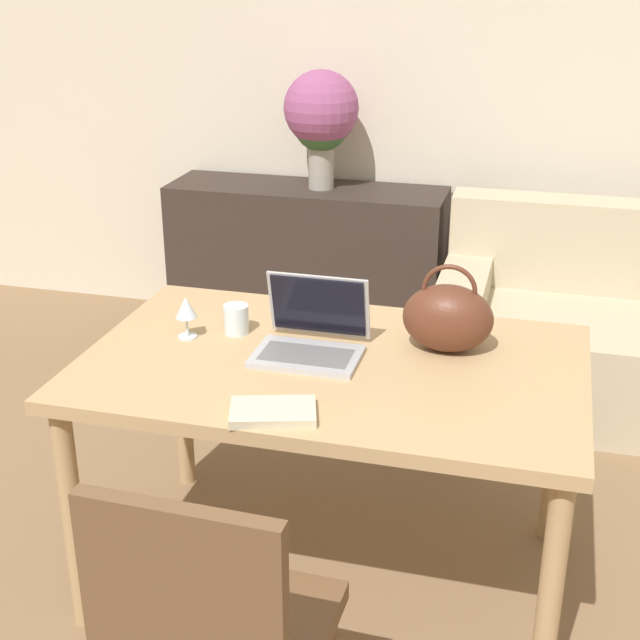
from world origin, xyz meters
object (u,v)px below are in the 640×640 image
(chair, at_px, (212,633))
(wine_glass, at_px, (186,309))
(handbag, at_px, (448,317))
(drinking_glass, at_px, (236,319))
(flower_vase, at_px, (321,115))
(laptop, at_px, (312,332))

(chair, relative_size, wine_glass, 6.86)
(handbag, bearing_deg, drinking_glass, -176.53)
(drinking_glass, distance_m, handbag, 0.63)
(chair, bearing_deg, flower_vase, 101.65)
(laptop, height_order, wine_glass, laptop)
(flower_vase, bearing_deg, laptop, -75.94)
(laptop, distance_m, flower_vase, 1.84)
(laptop, distance_m, drinking_glass, 0.27)
(handbag, distance_m, flower_vase, 1.87)
(drinking_glass, distance_m, wine_glass, 0.16)
(handbag, bearing_deg, wine_glass, -171.75)
(flower_vase, bearing_deg, chair, -80.00)
(laptop, distance_m, handbag, 0.39)
(laptop, xyz_separation_m, drinking_glass, (-0.26, 0.07, -0.01))
(chair, xyz_separation_m, drinking_glass, (-0.28, 0.97, 0.30))
(flower_vase, bearing_deg, drinking_glass, -83.77)
(laptop, height_order, handbag, handbag)
(flower_vase, bearing_deg, handbag, -63.80)
(drinking_glass, bearing_deg, chair, -73.60)
(wine_glass, xyz_separation_m, handbag, (0.76, 0.11, 0.01))
(laptop, distance_m, wine_glass, 0.39)
(chair, relative_size, flower_vase, 1.61)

